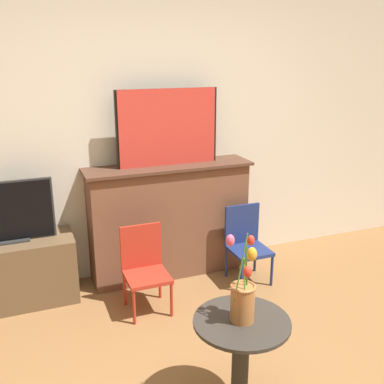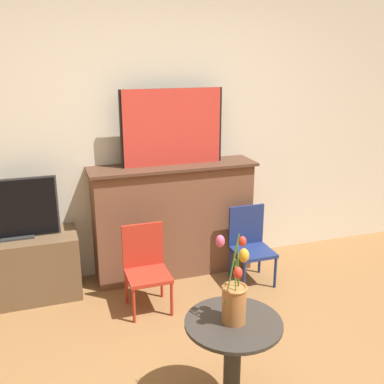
{
  "view_description": "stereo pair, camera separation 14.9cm",
  "coord_description": "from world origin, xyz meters",
  "px_view_note": "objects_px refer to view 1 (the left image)",
  "views": [
    {
      "loc": [
        -1.09,
        -1.66,
        1.95
      ],
      "look_at": [
        0.02,
        1.15,
        1.01
      ],
      "focal_mm": 42.0,
      "sensor_mm": 36.0,
      "label": 1
    },
    {
      "loc": [
        -0.95,
        -1.71,
        1.95
      ],
      "look_at": [
        0.02,
        1.15,
        1.01
      ],
      "focal_mm": 42.0,
      "sensor_mm": 36.0,
      "label": 2
    }
  ],
  "objects_px": {
    "chair_blue": "(246,241)",
    "painting": "(168,127)",
    "vase_tulips": "(243,295)",
    "chair_red": "(145,265)",
    "tv_monitor": "(9,213)"
  },
  "relations": [
    {
      "from": "chair_red",
      "to": "vase_tulips",
      "type": "relative_size",
      "value": 1.28
    },
    {
      "from": "tv_monitor",
      "to": "chair_blue",
      "type": "bearing_deg",
      "value": -9.25
    },
    {
      "from": "tv_monitor",
      "to": "vase_tulips",
      "type": "bearing_deg",
      "value": -56.12
    },
    {
      "from": "painting",
      "to": "chair_red",
      "type": "relative_size",
      "value": 1.33
    },
    {
      "from": "chair_blue",
      "to": "painting",
      "type": "bearing_deg",
      "value": 148.2
    },
    {
      "from": "chair_red",
      "to": "chair_blue",
      "type": "bearing_deg",
      "value": 7.95
    },
    {
      "from": "painting",
      "to": "tv_monitor",
      "type": "bearing_deg",
      "value": -177.58
    },
    {
      "from": "vase_tulips",
      "to": "chair_blue",
      "type": "bearing_deg",
      "value": 60.86
    },
    {
      "from": "chair_red",
      "to": "chair_blue",
      "type": "xyz_separation_m",
      "value": [
        0.97,
        0.14,
        0.0
      ]
    },
    {
      "from": "tv_monitor",
      "to": "chair_red",
      "type": "xyz_separation_m",
      "value": [
        0.94,
        -0.44,
        -0.41
      ]
    },
    {
      "from": "painting",
      "to": "chair_blue",
      "type": "height_order",
      "value": "painting"
    },
    {
      "from": "chair_blue",
      "to": "vase_tulips",
      "type": "xyz_separation_m",
      "value": [
        -0.77,
        -1.38,
        0.37
      ]
    },
    {
      "from": "painting",
      "to": "vase_tulips",
      "type": "distance_m",
      "value": 1.86
    },
    {
      "from": "painting",
      "to": "chair_red",
      "type": "distance_m",
      "value": 1.17
    },
    {
      "from": "painting",
      "to": "chair_blue",
      "type": "xyz_separation_m",
      "value": [
        0.59,
        -0.37,
        -0.98
      ]
    }
  ]
}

